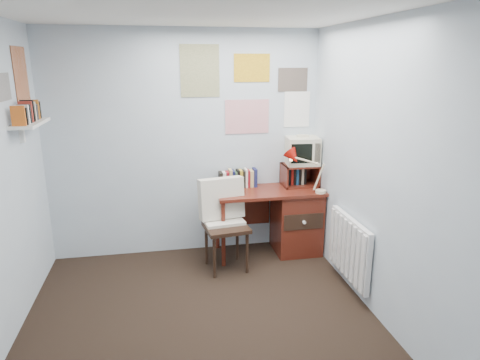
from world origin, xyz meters
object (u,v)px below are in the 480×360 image
(desk, at_px, (291,218))
(wall_shelf, at_px, (30,123))
(desk_chair, at_px, (226,228))
(desk_lamp, at_px, (322,174))
(crt_tv, at_px, (302,149))
(tv_riser, at_px, (300,175))
(radiator, at_px, (349,248))

(desk, height_order, wall_shelf, wall_shelf)
(desk_chair, bearing_deg, desk, 13.00)
(desk_lamp, height_order, crt_tv, crt_tv)
(wall_shelf, bearing_deg, tv_riser, 10.32)
(tv_riser, xyz_separation_m, wall_shelf, (-2.69, -0.49, 0.74))
(desk, bearing_deg, desk_lamp, -40.85)
(crt_tv, bearing_deg, wall_shelf, -163.86)
(desk_chair, xyz_separation_m, tv_riser, (0.93, 0.42, 0.42))
(desk_chair, xyz_separation_m, crt_tv, (0.95, 0.44, 0.71))
(crt_tv, distance_m, wall_shelf, 2.80)
(radiator, bearing_deg, desk_lamp, 92.78)
(desk_chair, xyz_separation_m, wall_shelf, (-1.76, -0.07, 1.15))
(desk_lamp, height_order, wall_shelf, wall_shelf)
(tv_riser, relative_size, radiator, 0.50)
(tv_riser, relative_size, wall_shelf, 0.65)
(desk, relative_size, crt_tv, 3.34)
(desk, relative_size, wall_shelf, 1.94)
(desk, height_order, crt_tv, crt_tv)
(tv_riser, height_order, crt_tv, crt_tv)
(desk_lamp, bearing_deg, crt_tv, 97.82)
(desk_chair, height_order, desk_lamp, desk_lamp)
(desk_chair, relative_size, wall_shelf, 1.51)
(desk, height_order, radiator, desk)
(crt_tv, height_order, radiator, crt_tv)
(desk_chair, distance_m, desk_lamp, 1.18)
(desk_lamp, height_order, radiator, desk_lamp)
(desk, distance_m, crt_tv, 0.80)
(radiator, relative_size, wall_shelf, 1.29)
(desk, relative_size, tv_riser, 3.00)
(crt_tv, height_order, wall_shelf, wall_shelf)
(wall_shelf, bearing_deg, desk_lamp, 3.24)
(desk_lamp, relative_size, crt_tv, 1.19)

